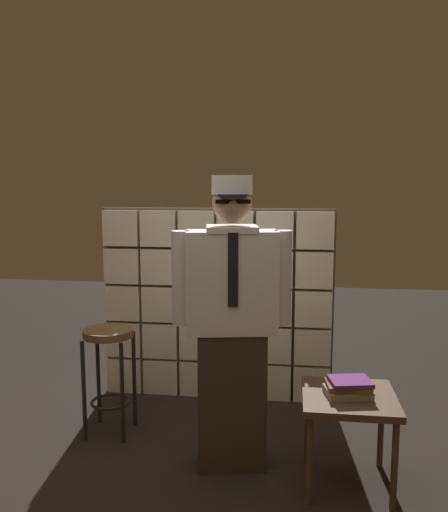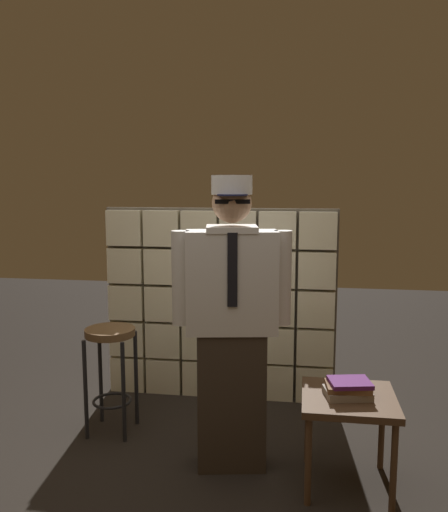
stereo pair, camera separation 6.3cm
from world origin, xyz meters
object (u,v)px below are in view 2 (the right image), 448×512
object	(u,v)px
bar_stool	(111,355)
book_stack	(348,389)
side_table	(348,408)
standing_person	(232,320)

from	to	relation	value
bar_stool	book_stack	xyz separation A→B (m)	(1.55, -0.46, 0.04)
bar_stool	side_table	bearing A→B (deg)	-15.74
bar_stool	book_stack	world-z (taller)	bar_stool
standing_person	side_table	xyz separation A→B (m)	(0.68, -0.11, -0.45)
side_table	standing_person	bearing A→B (deg)	170.78
side_table	bar_stool	bearing A→B (deg)	164.26
bar_stool	side_table	xyz separation A→B (m)	(1.56, -0.44, -0.08)
book_stack	bar_stool	bearing A→B (deg)	163.63
standing_person	book_stack	world-z (taller)	standing_person
side_table	book_stack	bearing A→B (deg)	-112.21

